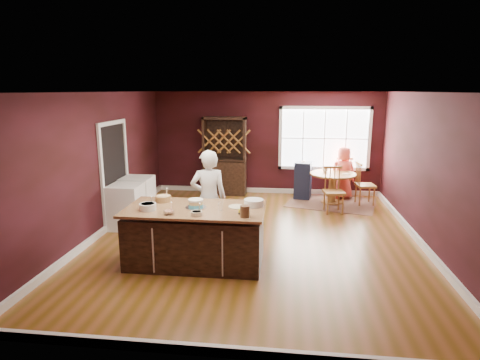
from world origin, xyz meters
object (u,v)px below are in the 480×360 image
(chair_north, at_px, (342,175))
(hutch, at_px, (225,156))
(high_chair, at_px, (303,180))
(dryer, at_px, (138,198))
(dining_table, at_px, (333,182))
(kitchen_island, at_px, (196,237))
(chair_east, at_px, (365,183))
(layer_cake, at_px, (196,204))
(seated_woman, at_px, (343,173))
(washer, at_px, (126,207))
(toddler, at_px, (302,167))
(baker, at_px, (209,199))
(chair_south, at_px, (334,190))

(chair_north, xyz_separation_m, hutch, (-3.10, -0.26, 0.50))
(high_chair, distance_m, dryer, 4.15)
(dining_table, xyz_separation_m, high_chair, (-0.71, 0.33, -0.04))
(kitchen_island, bearing_deg, chair_east, 48.73)
(layer_cake, bearing_deg, seated_woman, 56.50)
(washer, bearing_deg, hutch, 62.16)
(dining_table, bearing_deg, chair_east, -3.01)
(layer_cake, distance_m, washer, 2.36)
(toddler, bearing_deg, chair_north, 24.01)
(dining_table, xyz_separation_m, baker, (-2.48, -3.08, 0.33))
(dining_table, relative_size, chair_east, 1.06)
(chair_south, bearing_deg, kitchen_island, -138.37)
(layer_cake, relative_size, hutch, 0.16)
(kitchen_island, xyz_separation_m, seated_woman, (2.85, 4.30, 0.24))
(baker, height_order, washer, baker)
(high_chair, bearing_deg, seated_woman, 18.00)
(chair_south, xyz_separation_m, seated_woman, (0.36, 1.28, 0.15))
(seated_woman, height_order, hutch, hutch)
(high_chair, xyz_separation_m, dryer, (-3.61, -2.06, -0.04))
(dryer, bearing_deg, dining_table, 21.82)
(chair_south, xyz_separation_m, toddler, (-0.70, 1.17, 0.28))
(chair_east, height_order, high_chair, chair_east)
(hutch, bearing_deg, high_chair, -6.70)
(chair_east, bearing_deg, dryer, 100.61)
(chair_north, distance_m, washer, 5.64)
(kitchen_island, height_order, hutch, hutch)
(high_chair, bearing_deg, dryer, -139.96)
(layer_cake, relative_size, chair_east, 0.32)
(chair_east, xyz_separation_m, high_chair, (-1.48, 0.37, -0.03))
(chair_south, height_order, toddler, chair_south)
(kitchen_island, relative_size, dining_table, 1.96)
(baker, height_order, chair_east, baker)
(kitchen_island, relative_size, chair_south, 2.07)
(high_chair, bearing_deg, toddler, 167.75)
(dining_table, bearing_deg, chair_south, -93.71)
(dining_table, height_order, layer_cake, layer_cake)
(seated_woman, xyz_separation_m, high_chair, (-1.01, -0.14, -0.18))
(seated_woman, height_order, high_chair, seated_woman)
(layer_cake, xyz_separation_m, toddler, (1.79, 4.17, -0.18))
(chair_east, distance_m, seated_woman, 0.71)
(high_chair, bearing_deg, chair_north, 36.03)
(layer_cake, bearing_deg, dryer, 130.26)
(layer_cake, distance_m, hutch, 4.40)
(kitchen_island, bearing_deg, layer_cake, 36.35)
(seated_woman, distance_m, high_chair, 1.04)
(baker, bearing_deg, dining_table, -143.56)
(toddler, distance_m, hutch, 2.03)
(kitchen_island, relative_size, toddler, 8.44)
(chair_north, relative_size, seated_woman, 0.78)
(dining_table, xyz_separation_m, seated_woman, (0.30, 0.47, 0.14))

